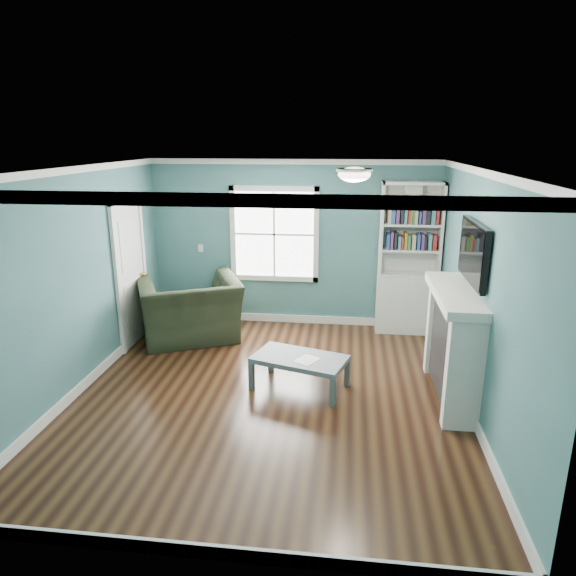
# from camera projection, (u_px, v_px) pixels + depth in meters

# --- Properties ---
(floor) EXTENTS (5.00, 5.00, 0.00)m
(floor) POSITION_uv_depth(u_px,v_px,m) (270.00, 394.00, 6.05)
(floor) COLOR black
(floor) RESTS_ON ground
(room_walls) EXTENTS (5.00, 5.00, 5.00)m
(room_walls) POSITION_uv_depth(u_px,v_px,m) (268.00, 264.00, 5.60)
(room_walls) COLOR #386569
(room_walls) RESTS_ON ground
(trim) EXTENTS (4.50, 5.00, 2.60)m
(trim) POSITION_uv_depth(u_px,v_px,m) (269.00, 294.00, 5.70)
(trim) COLOR white
(trim) RESTS_ON ground
(window) EXTENTS (1.40, 0.06, 1.50)m
(window) POSITION_uv_depth(u_px,v_px,m) (274.00, 234.00, 8.04)
(window) COLOR white
(window) RESTS_ON room_walls
(bookshelf) EXTENTS (0.90, 0.35, 2.31)m
(bookshelf) POSITION_uv_depth(u_px,v_px,m) (408.00, 274.00, 7.78)
(bookshelf) COLOR silver
(bookshelf) RESTS_ON ground
(fireplace) EXTENTS (0.44, 1.58, 1.30)m
(fireplace) POSITION_uv_depth(u_px,v_px,m) (453.00, 346.00, 5.82)
(fireplace) COLOR black
(fireplace) RESTS_ON ground
(tv) EXTENTS (0.06, 1.10, 0.65)m
(tv) POSITION_uv_depth(u_px,v_px,m) (474.00, 252.00, 5.50)
(tv) COLOR black
(tv) RESTS_ON fireplace
(door) EXTENTS (0.12, 0.98, 2.17)m
(door) POSITION_uv_depth(u_px,v_px,m) (131.00, 271.00, 7.34)
(door) COLOR silver
(door) RESTS_ON ground
(ceiling_fixture) EXTENTS (0.38, 0.38, 0.15)m
(ceiling_fixture) POSITION_uv_depth(u_px,v_px,m) (354.00, 173.00, 5.32)
(ceiling_fixture) COLOR white
(ceiling_fixture) RESTS_ON room_walls
(light_switch) EXTENTS (0.08, 0.01, 0.12)m
(light_switch) POSITION_uv_depth(u_px,v_px,m) (201.00, 248.00, 8.25)
(light_switch) COLOR white
(light_switch) RESTS_ON room_walls
(recliner) EXTENTS (1.68, 1.44, 1.24)m
(recliner) POSITION_uv_depth(u_px,v_px,m) (189.00, 299.00, 7.56)
(recliner) COLOR black
(recliner) RESTS_ON ground
(coffee_table) EXTENTS (1.21, 0.89, 0.40)m
(coffee_table) POSITION_uv_depth(u_px,v_px,m) (300.00, 361.00, 6.13)
(coffee_table) COLOR #515C62
(coffee_table) RESTS_ON ground
(paper_sheet) EXTENTS (0.33, 0.35, 0.00)m
(paper_sheet) POSITION_uv_depth(u_px,v_px,m) (307.00, 360.00, 6.02)
(paper_sheet) COLOR white
(paper_sheet) RESTS_ON coffee_table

